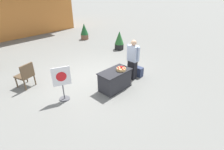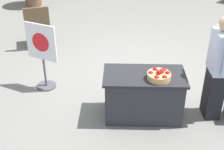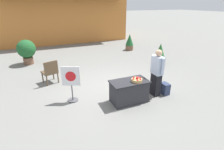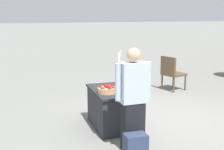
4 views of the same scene
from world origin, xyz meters
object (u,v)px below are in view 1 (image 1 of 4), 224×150
poster_board (62,82)px  patio_chair (26,74)px  person_visitor (133,60)px  display_table (115,80)px  potted_plant_near_right (119,40)px  apple_basket (121,69)px  backpack (139,72)px  potted_plant_near_left (84,31)px

poster_board → patio_chair: 1.83m
person_visitor → patio_chair: bearing=-38.5°
display_table → person_visitor: 1.20m
poster_board → display_table: bearing=89.2°
potted_plant_near_right → apple_basket: bearing=-137.2°
person_visitor → poster_board: size_ratio=1.36×
backpack → patio_chair: bearing=145.3°
patio_chair → potted_plant_near_right: (5.74, 0.36, 0.00)m
person_visitor → potted_plant_near_right: 3.72m
backpack → display_table: bearing=177.9°
patio_chair → potted_plant_near_left: potted_plant_near_left is taller
apple_basket → potted_plant_near_right: size_ratio=0.32×
person_visitor → apple_basket: bearing=8.4°
display_table → poster_board: (-1.76, 0.79, 0.30)m
potted_plant_near_left → person_visitor: bearing=-110.1°
patio_chair → potted_plant_near_left: (5.61, 3.58, 0.01)m
backpack → potted_plant_near_right: size_ratio=0.38×
apple_basket → poster_board: bearing=154.9°
backpack → potted_plant_near_right: bearing=55.9°
patio_chair → potted_plant_near_right: bearing=-104.0°
backpack → poster_board: (-3.22, 0.84, 0.47)m
backpack → patio_chair: (-3.75, 2.59, 0.34)m
poster_board → person_visitor: bearing=98.7°
person_visitor → display_table: bearing=0.0°
backpack → patio_chair: 4.57m
poster_board → potted_plant_near_right: poster_board is taller
backpack → potted_plant_near_right: 3.58m
person_visitor → patio_chair: person_visitor is taller
potted_plant_near_left → backpack: bearing=-106.8°
person_visitor → potted_plant_near_left: 6.48m
patio_chair → backpack: bearing=-142.3°
person_visitor → potted_plant_near_left: (2.23, 6.08, -0.29)m
apple_basket → person_visitor: (0.90, 0.17, 0.05)m
potted_plant_near_left → potted_plant_near_right: bearing=-87.6°
display_table → backpack: size_ratio=3.00×
person_visitor → potted_plant_near_left: size_ratio=1.50×
apple_basket → display_table: bearing=147.4°
poster_board → potted_plant_near_left: size_ratio=1.11×
display_table → backpack: (1.46, -0.05, -0.17)m
person_visitor → poster_board: person_visitor is taller
person_visitor → backpack: (0.37, -0.09, -0.65)m
apple_basket → potted_plant_near_left: (3.13, 6.25, -0.25)m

